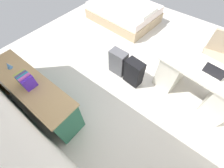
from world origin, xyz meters
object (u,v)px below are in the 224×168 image
Objects in this scene: suitcase_black at (134,73)px; laptop at (214,72)px; desk at (196,83)px; figurine_small at (8,65)px; computer_mouse at (198,64)px; office_chair at (213,58)px; bed at (124,12)px; credenza at (37,95)px; suitcase_spare_grey at (118,62)px.

laptop is at bearing -154.93° from suitcase_black.
figurine_small is at bearing 38.25° from desk.
computer_mouse is at bearing -15.93° from laptop.
computer_mouse is 3.13m from figurine_small.
figurine_small is (2.63, 1.96, 0.03)m from laptop.
office_chair is 9.40× the size of computer_mouse.
desk is 1.16m from suitcase_black.
bed is 3.49× the size of suitcase_black.
credenza is at bearing 99.54° from bed.
bed is at bearing -12.01° from office_chair.
credenza is (2.06, 1.99, -0.00)m from desk.
credenza reaches higher than bed.
credenza is at bearing 53.27° from office_chair.
laptop reaches higher than suitcase_spare_grey.
desk is 2.66× the size of suitcase_black.
desk is 0.76× the size of bed.
bed is at bearing -27.52° from laptop.
laptop reaches higher than suitcase_black.
office_chair is at bearing -85.89° from laptop.
desk is 1.61× the size of office_chair.
laptop reaches higher than bed.
credenza is at bearing 71.73° from suitcase_spare_grey.
office_chair is 2.73m from bed.
office_chair is 2.81× the size of laptop.
desk is 15.09× the size of computer_mouse.
suitcase_black is 5.16× the size of figurine_small.
figurine_small is (2.38, 2.03, 0.07)m from computer_mouse.
suitcase_spare_grey is 1.49m from computer_mouse.
figurine_small is at bearing 58.32° from suitcase_spare_grey.
figurine_small reaches higher than credenza.
bed is 2.87m from computer_mouse.
computer_mouse is (-1.91, -2.03, 0.37)m from credenza.
office_chair is 0.52× the size of credenza.
desk is at bearing -141.75° from figurine_small.
laptop reaches higher than desk.
credenza is 2.81m from computer_mouse.
laptop is at bearing 94.11° from office_chair.
suitcase_spare_grey is (-0.57, -1.59, -0.10)m from credenza.
credenza is 3.17× the size of suitcase_black.
suitcase_black is at bearing 34.39° from computer_mouse.
credenza reaches higher than suitcase_black.
credenza reaches higher than suitcase_spare_grey.
credenza is 1.84m from suitcase_black.
desk is at bearing 172.39° from computer_mouse.
bed is at bearing -27.85° from desk.
desk is 0.82m from office_chair.
laptop is at bearing 152.48° from bed.
desk is 2.98m from bed.
laptop is (-2.16, -1.96, 0.40)m from credenza.
suitcase_black is at bearing 22.21° from desk.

